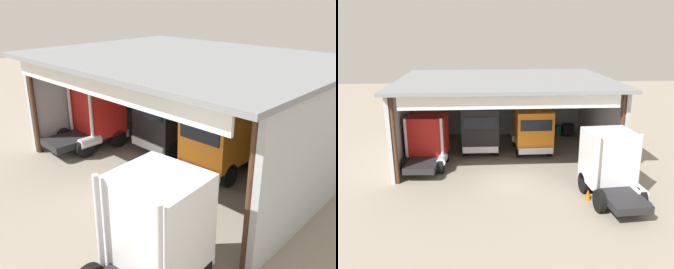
% 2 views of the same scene
% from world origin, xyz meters
% --- Properties ---
extents(ground_plane, '(80.00, 80.00, 0.00)m').
position_xyz_m(ground_plane, '(0.00, 0.00, 0.00)').
color(ground_plane, gray).
rests_on(ground_plane, ground).
extents(workshop_shed, '(14.12, 10.99, 5.44)m').
position_xyz_m(workshop_shed, '(0.00, 5.86, 3.78)').
color(workshop_shed, '#ADB2B7').
rests_on(workshop_shed, ground).
extents(truck_red_yard_outside, '(2.69, 4.44, 3.38)m').
position_xyz_m(truck_red_yard_outside, '(-5.13, 2.98, 1.72)').
color(truck_red_yard_outside, red).
rests_on(truck_red_yard_outside, ground).
extents(truck_black_center_right_bay, '(2.75, 4.62, 3.49)m').
position_xyz_m(truck_black_center_right_bay, '(-1.71, 5.29, 1.85)').
color(truck_black_center_right_bay, black).
rests_on(truck_black_center_right_bay, ground).
extents(truck_orange_left_bay, '(2.71, 4.94, 3.58)m').
position_xyz_m(truck_orange_left_bay, '(1.97, 4.93, 1.75)').
color(truck_orange_left_bay, orange).
rests_on(truck_orange_left_bay, ground).
extents(truck_white_right_bay, '(2.79, 4.70, 3.72)m').
position_xyz_m(truck_white_right_bay, '(5.05, -2.31, 1.86)').
color(truck_white_right_bay, white).
rests_on(truck_white_right_bay, ground).
extents(oil_drum, '(0.58, 0.58, 0.86)m').
position_xyz_m(oil_drum, '(4.75, 9.09, 0.43)').
color(oil_drum, '#197233').
rests_on(oil_drum, ground).
extents(tool_cart, '(0.90, 0.60, 1.00)m').
position_xyz_m(tool_cart, '(5.57, 9.05, 0.50)').
color(tool_cart, black).
rests_on(tool_cart, ground).
extents(traffic_cone, '(0.36, 0.36, 0.56)m').
position_xyz_m(traffic_cone, '(3.89, -2.61, 0.28)').
color(traffic_cone, orange).
rests_on(traffic_cone, ground).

